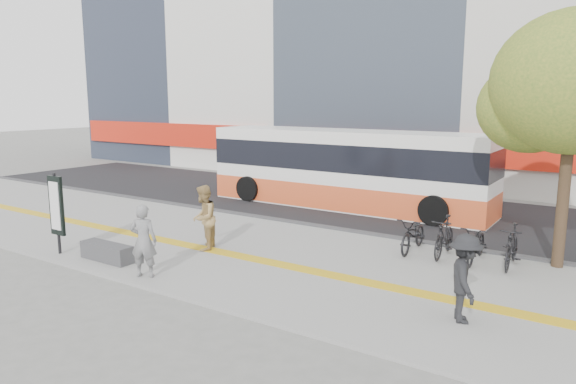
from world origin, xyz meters
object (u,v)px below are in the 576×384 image
Objects in this scene: bus at (346,171)px; seated_woman at (144,241)px; street_tree at (573,86)px; pedestrian_tan at (204,218)px; pedestrian_dark at (465,278)px; signboard at (56,207)px; bench at (107,252)px.

seated_woman is (-0.08, -10.02, -0.50)m from bus.
pedestrian_tan is (-8.37, -3.87, -3.53)m from street_tree.
bus is at bearing 155.03° from street_tree.
bus is 10.90m from pedestrian_dark.
seated_woman is 1.03× the size of pedestrian_dark.
pedestrian_tan is (-0.47, -7.55, -0.47)m from bus.
pedestrian_tan reaches higher than seated_woman.
signboard reaches higher than pedestrian_tan.
bench is 2.66m from pedestrian_tan.
bench is at bearing 72.39° from pedestrian_dark.
bench is at bearing -100.98° from bus.
street_tree is 3.74× the size of pedestrian_dark.
signboard is at bearing -25.98° from seated_woman.
signboard is 3.91m from pedestrian_tan.
pedestrian_dark is (6.95, 1.58, -0.03)m from seated_woman.
street_tree is 6.05m from pedestrian_dark.
bench is 0.92× the size of seated_woman.
seated_woman is at bearing -90.47° from bus.
street_tree is at bearing -167.29° from seated_woman.
seated_woman is 2.50m from pedestrian_tan.
bus is (1.88, 9.70, 1.15)m from bench.
bus reaches higher than bench.
seated_woman is 0.96× the size of pedestrian_tan.
seated_woman is (1.80, -0.32, 0.64)m from bench.
signboard is at bearing -150.93° from street_tree.
pedestrian_tan is at bearing -155.17° from street_tree.
pedestrian_dark is at bearing -50.85° from bus.
street_tree is at bearing 88.74° from pedestrian_tan.
signboard is at bearing -76.93° from pedestrian_tan.
bus reaches higher than seated_woman.
bench is at bearing -35.80° from seated_woman.
pedestrian_dark is (10.35, 1.56, -0.44)m from signboard.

